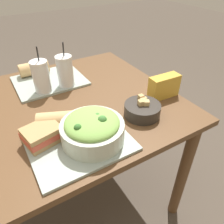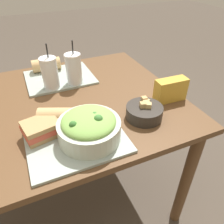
# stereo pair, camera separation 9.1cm
# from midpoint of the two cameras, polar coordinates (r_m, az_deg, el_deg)

# --- Properties ---
(ground_plane) EXTENTS (12.00, 12.00, 0.00)m
(ground_plane) POSITION_cam_midpoint_polar(r_m,az_deg,el_deg) (1.65, -9.33, -20.70)
(ground_plane) COLOR #4C4238
(dining_table) EXTENTS (1.27, 0.97, 0.77)m
(dining_table) POSITION_cam_midpoint_polar(r_m,az_deg,el_deg) (1.16, -12.48, -2.20)
(dining_table) COLOR brown
(dining_table) RESTS_ON ground_plane
(tray_near) EXTENTS (0.38, 0.31, 0.01)m
(tray_near) POSITION_cam_midpoint_polar(r_m,az_deg,el_deg) (0.87, -6.38, -7.18)
(tray_near) COLOR #99A89E
(tray_near) RESTS_ON dining_table
(tray_far) EXTENTS (0.38, 0.31, 0.01)m
(tray_far) POSITION_cam_midpoint_polar(r_m,az_deg,el_deg) (1.33, -11.59, 8.77)
(tray_far) COLOR #99A89E
(tray_far) RESTS_ON dining_table
(salad_bowl) EXTENTS (0.24, 0.24, 0.12)m
(salad_bowl) POSITION_cam_midpoint_polar(r_m,az_deg,el_deg) (0.83, -2.89, -4.04)
(salad_bowl) COLOR beige
(salad_bowl) RESTS_ON tray_near
(soup_bowl) EXTENTS (0.16, 0.16, 0.08)m
(soup_bowl) POSITION_cam_midpoint_polar(r_m,az_deg,el_deg) (0.99, 11.06, 0.05)
(soup_bowl) COLOR #2D2823
(soup_bowl) RESTS_ON dining_table
(sandwich_near) EXTENTS (0.16, 0.14, 0.06)m
(sandwich_near) POSITION_cam_midpoint_polar(r_m,az_deg,el_deg) (0.89, -15.25, -4.35)
(sandwich_near) COLOR tan
(sandwich_near) RESTS_ON tray_near
(baguette_near) EXTENTS (0.18, 0.14, 0.08)m
(baguette_near) POSITION_cam_midpoint_polar(r_m,az_deg,el_deg) (0.92, -10.80, -1.28)
(baguette_near) COLOR tan
(baguette_near) RESTS_ON tray_near
(baguette_far) EXTENTS (0.17, 0.08, 0.08)m
(baguette_far) POSITION_cam_midpoint_polar(r_m,az_deg,el_deg) (1.41, -14.92, 11.82)
(baguette_far) COLOR tan
(baguette_far) RESTS_ON tray_far
(drink_cup_dark) EXTENTS (0.09, 0.09, 0.24)m
(drink_cup_dark) POSITION_cam_midpoint_polar(r_m,az_deg,el_deg) (1.19, -13.78, 9.56)
(drink_cup_dark) COLOR silver
(drink_cup_dark) RESTS_ON tray_far
(drink_cup_red) EXTENTS (0.09, 0.09, 0.24)m
(drink_cup_red) POSITION_cam_midpoint_polar(r_m,az_deg,el_deg) (1.21, -7.80, 10.81)
(drink_cup_red) COLOR silver
(drink_cup_red) RESTS_ON tray_far
(chip_bag) EXTENTS (0.16, 0.07, 0.11)m
(chip_bag) POSITION_cam_midpoint_polar(r_m,az_deg,el_deg) (1.13, 17.33, 5.45)
(chip_bag) COLOR gold
(chip_bag) RESTS_ON dining_table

